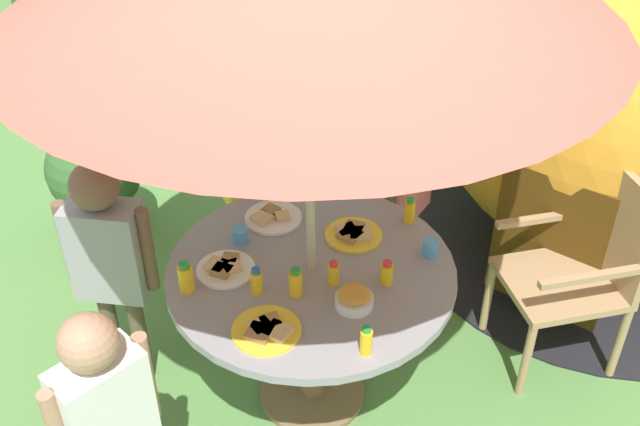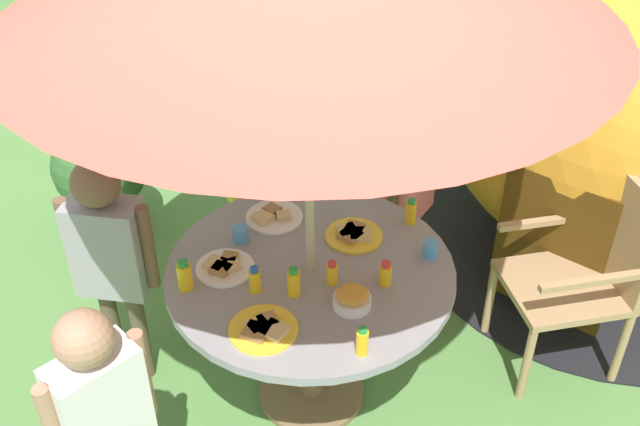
{
  "view_description": "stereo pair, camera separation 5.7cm",
  "coord_description": "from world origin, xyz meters",
  "px_view_note": "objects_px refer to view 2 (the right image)",
  "views": [
    {
      "loc": [
        0.97,
        -2.09,
        2.71
      ],
      "look_at": [
        -0.03,
        0.15,
        0.93
      ],
      "focal_mm": 42.25,
      "sensor_mm": 36.0,
      "label": 1
    },
    {
      "loc": [
        1.02,
        -2.07,
        2.71
      ],
      "look_at": [
        -0.03,
        0.15,
        0.93
      ],
      "focal_mm": 42.25,
      "sensor_mm": 36.0,
      "label": 2
    }
  ],
  "objects_px": {
    "juice_bottle_center_back": "(385,274)",
    "juice_bottle_front_edge": "(255,280)",
    "potted_plant": "(102,176)",
    "plate_mid_left": "(264,329)",
    "child_in_pink_shirt": "(409,178)",
    "juice_bottle_spot_a": "(185,276)",
    "wooden_chair": "(587,267)",
    "snack_bowl": "(352,299)",
    "dome_tent": "(632,117)",
    "cup_near": "(430,249)",
    "plate_near_right": "(354,234)",
    "juice_bottle_near_left": "(332,273)",
    "garden_table": "(311,295)",
    "child_in_grey_shirt": "(109,248)",
    "juice_bottle_back_edge": "(362,342)",
    "plate_center_front": "(273,216)",
    "plate_far_left": "(224,267)",
    "child_in_white_shirt": "(101,405)",
    "juice_bottle_mid_right": "(411,212)",
    "cup_far": "(241,234)",
    "child_in_yellow_shirt": "(239,150)",
    "juice_bottle_far_right": "(294,282)"
  },
  "relations": [
    {
      "from": "garden_table",
      "to": "juice_bottle_near_left",
      "type": "distance_m",
      "value": 0.23
    },
    {
      "from": "juice_bottle_center_back",
      "to": "juice_bottle_back_edge",
      "type": "distance_m",
      "value": 0.38
    },
    {
      "from": "potted_plant",
      "to": "cup_near",
      "type": "height_order",
      "value": "cup_near"
    },
    {
      "from": "cup_near",
      "to": "juice_bottle_near_left",
      "type": "bearing_deg",
      "value": -131.94
    },
    {
      "from": "potted_plant",
      "to": "juice_bottle_near_left",
      "type": "bearing_deg",
      "value": -20.14
    },
    {
      "from": "juice_bottle_center_back",
      "to": "child_in_pink_shirt",
      "type": "bearing_deg",
      "value": 103.18
    },
    {
      "from": "juice_bottle_mid_right",
      "to": "cup_far",
      "type": "relative_size",
      "value": 1.83
    },
    {
      "from": "child_in_grey_shirt",
      "to": "juice_bottle_far_right",
      "type": "bearing_deg",
      "value": -11.27
    },
    {
      "from": "juice_bottle_back_edge",
      "to": "plate_center_front",
      "type": "bearing_deg",
      "value": 139.09
    },
    {
      "from": "plate_far_left",
      "to": "cup_near",
      "type": "bearing_deg",
      "value": 31.2
    },
    {
      "from": "dome_tent",
      "to": "cup_near",
      "type": "xyz_separation_m",
      "value": [
        -0.61,
        -1.41,
        -0.05
      ]
    },
    {
      "from": "juice_bottle_near_left",
      "to": "juice_bottle_back_edge",
      "type": "height_order",
      "value": "juice_bottle_back_edge"
    },
    {
      "from": "wooden_chair",
      "to": "snack_bowl",
      "type": "distance_m",
      "value": 1.2
    },
    {
      "from": "plate_near_right",
      "to": "plate_mid_left",
      "type": "distance_m",
      "value": 0.66
    },
    {
      "from": "snack_bowl",
      "to": "plate_far_left",
      "type": "xyz_separation_m",
      "value": [
        -0.55,
        -0.02,
        -0.02
      ]
    },
    {
      "from": "plate_near_right",
      "to": "child_in_grey_shirt",
      "type": "bearing_deg",
      "value": -150.91
    },
    {
      "from": "plate_center_front",
      "to": "juice_bottle_spot_a",
      "type": "distance_m",
      "value": 0.56
    },
    {
      "from": "potted_plant",
      "to": "juice_bottle_back_edge",
      "type": "distance_m",
      "value": 2.19
    },
    {
      "from": "juice_bottle_center_back",
      "to": "juice_bottle_spot_a",
      "type": "xyz_separation_m",
      "value": [
        -0.69,
        -0.35,
        0.01
      ]
    },
    {
      "from": "plate_center_front",
      "to": "dome_tent",
      "type": "bearing_deg",
      "value": 48.07
    },
    {
      "from": "potted_plant",
      "to": "cup_near",
      "type": "bearing_deg",
      "value": -8.51
    },
    {
      "from": "child_in_grey_shirt",
      "to": "juice_bottle_near_left",
      "type": "height_order",
      "value": "child_in_grey_shirt"
    },
    {
      "from": "child_in_white_shirt",
      "to": "juice_bottle_near_left",
      "type": "xyz_separation_m",
      "value": [
        0.46,
        0.85,
        0.08
      ]
    },
    {
      "from": "juice_bottle_back_edge",
      "to": "cup_far",
      "type": "height_order",
      "value": "juice_bottle_back_edge"
    },
    {
      "from": "garden_table",
      "to": "child_in_grey_shirt",
      "type": "height_order",
      "value": "child_in_grey_shirt"
    },
    {
      "from": "juice_bottle_center_back",
      "to": "plate_mid_left",
      "type": "bearing_deg",
      "value": -124.84
    },
    {
      "from": "child_in_grey_shirt",
      "to": "juice_bottle_spot_a",
      "type": "height_order",
      "value": "child_in_grey_shirt"
    },
    {
      "from": "juice_bottle_mid_right",
      "to": "juice_bottle_spot_a",
      "type": "xyz_separation_m",
      "value": [
        -0.64,
        -0.77,
        0.01
      ]
    },
    {
      "from": "potted_plant",
      "to": "plate_mid_left",
      "type": "relative_size",
      "value": 2.88
    },
    {
      "from": "juice_bottle_center_back",
      "to": "juice_bottle_front_edge",
      "type": "height_order",
      "value": "juice_bottle_front_edge"
    },
    {
      "from": "child_in_grey_shirt",
      "to": "juice_bottle_near_left",
      "type": "relative_size",
      "value": 11.2
    },
    {
      "from": "juice_bottle_spot_a",
      "to": "plate_center_front",
      "type": "bearing_deg",
      "value": 80.49
    },
    {
      "from": "juice_bottle_near_left",
      "to": "juice_bottle_front_edge",
      "type": "height_order",
      "value": "juice_bottle_front_edge"
    },
    {
      "from": "wooden_chair",
      "to": "garden_table",
      "type": "bearing_deg",
      "value": -90.0
    },
    {
      "from": "plate_near_right",
      "to": "juice_bottle_near_left",
      "type": "bearing_deg",
      "value": -82.57
    },
    {
      "from": "garden_table",
      "to": "juice_bottle_center_back",
      "type": "bearing_deg",
      "value": 7.73
    },
    {
      "from": "plate_far_left",
      "to": "plate_mid_left",
      "type": "xyz_separation_m",
      "value": [
        0.31,
        -0.24,
        0.0
      ]
    },
    {
      "from": "cup_near",
      "to": "garden_table",
      "type": "bearing_deg",
      "value": -145.51
    },
    {
      "from": "garden_table",
      "to": "child_in_pink_shirt",
      "type": "relative_size",
      "value": 1.05
    },
    {
      "from": "plate_center_front",
      "to": "juice_bottle_far_right",
      "type": "xyz_separation_m",
      "value": [
        0.3,
        -0.4,
        0.05
      ]
    },
    {
      "from": "wooden_chair",
      "to": "plate_near_right",
      "type": "relative_size",
      "value": 4.04
    },
    {
      "from": "wooden_chair",
      "to": "cup_far",
      "type": "bearing_deg",
      "value": -98.91
    },
    {
      "from": "juice_bottle_far_right",
      "to": "juice_bottle_spot_a",
      "type": "bearing_deg",
      "value": -159.56
    },
    {
      "from": "dome_tent",
      "to": "juice_bottle_front_edge",
      "type": "relative_size",
      "value": 22.09
    },
    {
      "from": "plate_far_left",
      "to": "plate_near_right",
      "type": "bearing_deg",
      "value": 47.25
    },
    {
      "from": "garden_table",
      "to": "child_in_yellow_shirt",
      "type": "height_order",
      "value": "child_in_yellow_shirt"
    },
    {
      "from": "dome_tent",
      "to": "snack_bowl",
      "type": "xyz_separation_m",
      "value": [
        -0.78,
        -1.82,
        -0.05
      ]
    },
    {
      "from": "child_in_pink_shirt",
      "to": "juice_bottle_mid_right",
      "type": "height_order",
      "value": "child_in_pink_shirt"
    },
    {
      "from": "wooden_chair",
      "to": "child_in_grey_shirt",
      "type": "height_order",
      "value": "child_in_grey_shirt"
    },
    {
      "from": "child_in_pink_shirt",
      "to": "juice_bottle_spot_a",
      "type": "relative_size",
      "value": 8.41
    }
  ]
}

